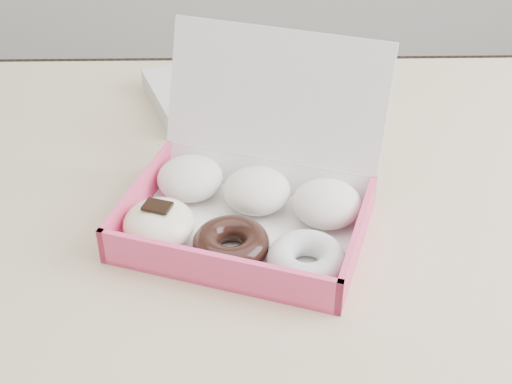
{
  "coord_description": "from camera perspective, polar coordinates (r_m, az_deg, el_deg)",
  "views": [
    {
      "loc": [
        -0.14,
        -0.78,
        1.31
      ],
      "look_at": [
        -0.12,
        -0.11,
        0.82
      ],
      "focal_mm": 50.0,
      "sensor_mm": 36.0,
      "label": 1
    }
  ],
  "objects": [
    {
      "name": "table",
      "position": [
        1.02,
        6.84,
        -3.31
      ],
      "size": [
        1.2,
        0.8,
        0.75
      ],
      "color": "tan",
      "rests_on": "ground"
    },
    {
      "name": "donut_box",
      "position": [
        0.88,
        -0.76,
        -0.85
      ],
      "size": [
        0.36,
        0.35,
        0.21
      ],
      "rotation": [
        0.0,
        0.0,
        -0.33
      ],
      "color": "white",
      "rests_on": "table"
    },
    {
      "name": "newspapers",
      "position": [
        1.16,
        -2.74,
        8.06
      ],
      "size": [
        0.27,
        0.24,
        0.04
      ],
      "primitive_type": "cube",
      "rotation": [
        0.0,
        0.0,
        0.35
      ],
      "color": "silver",
      "rests_on": "table"
    }
  ]
}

